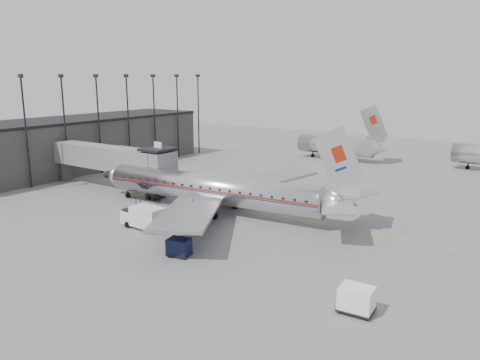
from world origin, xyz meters
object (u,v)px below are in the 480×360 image
at_px(airliner, 216,190).
at_px(service_van, 143,217).
at_px(baggage_cart_white, 357,299).
at_px(ramp_worker, 137,189).
at_px(baggage_cart_navy, 179,247).

relative_size(airliner, service_van, 6.65).
height_order(airliner, baggage_cart_white, airliner).
xyz_separation_m(baggage_cart_white, ramp_worker, (-34.05, 12.78, -0.04)).
height_order(airliner, service_van, airliner).
relative_size(airliner, baggage_cart_white, 14.18).
relative_size(service_van, baggage_cart_navy, 2.26).
relative_size(airliner, baggage_cart_navy, 15.03).
distance_m(baggage_cart_navy, ramp_worker, 21.65).
bearing_deg(service_van, ramp_worker, 142.38).
bearing_deg(ramp_worker, airliner, -40.42).
distance_m(baggage_cart_navy, baggage_cart_white, 16.06).
bearing_deg(baggage_cart_white, baggage_cart_navy, 173.93).
bearing_deg(airliner, baggage_cart_white, -36.77).
xyz_separation_m(baggage_cart_navy, baggage_cart_white, (16.05, -0.74, 0.12)).
relative_size(airliner, ramp_worker, 18.54).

